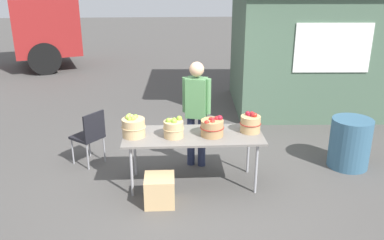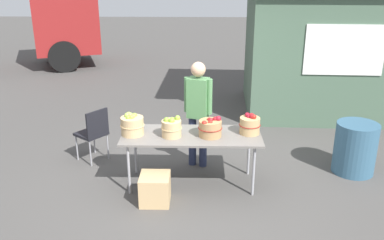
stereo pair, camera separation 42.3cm
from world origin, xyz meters
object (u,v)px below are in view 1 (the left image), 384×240
vendor_adult (197,106)px  trash_barrel (350,143)px  apple_basket_red_1 (250,123)px  market_table (193,138)px  folding_chair (90,134)px  apple_basket_green_1 (174,128)px  apple_basket_red_0 (212,127)px  apple_basket_green_0 (133,127)px  produce_crate (160,190)px

vendor_adult → trash_barrel: 2.40m
apple_basket_red_1 → market_table: bearing=-175.5°
apple_basket_red_1 → folding_chair: bearing=164.5°
apple_basket_green_1 → apple_basket_red_0: apple_basket_green_1 is taller
apple_basket_green_0 → apple_basket_green_1: bearing=-5.8°
vendor_adult → trash_barrel: (2.33, -0.17, -0.57)m
apple_basket_green_1 → produce_crate: apple_basket_green_1 is taller
apple_basket_red_0 → apple_basket_red_1: 0.55m
vendor_adult → folding_chair: 1.68m
apple_basket_red_0 → produce_crate: 1.09m
produce_crate → apple_basket_green_0: bearing=124.5°
apple_basket_green_0 → trash_barrel: 3.28m
folding_chair → apple_basket_red_1: bearing=112.5°
apple_basket_green_0 → trash_barrel: size_ratio=0.43×
apple_basket_green_0 → produce_crate: (0.34, -0.50, -0.69)m
apple_basket_green_0 → apple_basket_red_0: (1.06, -0.04, -0.02)m
market_table → produce_crate: 0.86m
market_table → trash_barrel: trash_barrel is taller
folding_chair → apple_basket_green_0: bearing=83.5°
apple_basket_red_0 → trash_barrel: (2.15, 0.47, -0.49)m
apple_basket_green_1 → vendor_adult: vendor_adult is taller
apple_basket_green_1 → produce_crate: size_ratio=0.74×
folding_chair → trash_barrel: bearing=123.8°
apple_basket_green_0 → apple_basket_red_1: size_ratio=1.11×
produce_crate → market_table: bearing=47.7°
apple_basket_red_1 → trash_barrel: (1.61, 0.36, -0.49)m
vendor_adult → produce_crate: (-0.54, -1.10, -0.76)m
market_table → apple_basket_red_0: apple_basket_red_0 is taller
folding_chair → market_table: bearing=103.2°
apple_basket_green_1 → apple_basket_red_1: 1.07m
folding_chair → produce_crate: folding_chair is taller
market_table → apple_basket_green_0: bearing=-179.2°
apple_basket_green_0 → folding_chair: (-0.73, 0.72, -0.38)m
folding_chair → trash_barrel: size_ratio=1.12×
apple_basket_green_0 → vendor_adult: bearing=34.0°
market_table → apple_basket_red_1: apple_basket_red_1 is taller
trash_barrel → produce_crate: 3.02m
produce_crate → trash_barrel: bearing=18.0°
vendor_adult → trash_barrel: bearing=-166.9°
market_table → trash_barrel: (2.41, 0.42, -0.32)m
apple_basket_green_0 → produce_crate: 0.92m
trash_barrel → produce_crate: trash_barrel is taller
apple_basket_green_1 → trash_barrel: (2.67, 0.49, -0.49)m
trash_barrel → produce_crate: bearing=-162.0°
apple_basket_green_1 → apple_basket_red_0: bearing=2.0°
trash_barrel → produce_crate: (-2.87, -0.93, -0.19)m
apple_basket_green_0 → apple_basket_green_1: (0.54, -0.05, -0.01)m
apple_basket_red_0 → produce_crate: size_ratio=0.85×
apple_basket_green_1 → folding_chair: size_ratio=0.33×
apple_basket_red_1 → produce_crate: (-1.26, -0.57, -0.68)m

